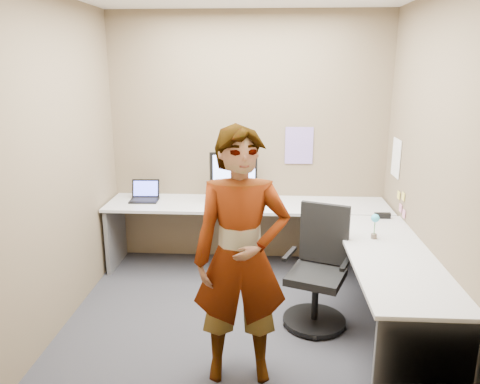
# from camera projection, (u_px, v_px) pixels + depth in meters

# --- Properties ---
(ground) EXTENTS (3.00, 3.00, 0.00)m
(ground) POSITION_uv_depth(u_px,v_px,m) (242.00, 312.00, 4.19)
(ground) COLOR #2A2A30
(ground) RESTS_ON ground
(wall_back) EXTENTS (3.00, 0.00, 3.00)m
(wall_back) POSITION_uv_depth(u_px,v_px,m) (248.00, 140.00, 5.09)
(wall_back) COLOR brown
(wall_back) RESTS_ON ground
(wall_right) EXTENTS (0.00, 2.70, 2.70)m
(wall_right) POSITION_uv_depth(u_px,v_px,m) (428.00, 167.00, 3.75)
(wall_right) COLOR brown
(wall_right) RESTS_ON ground
(wall_left) EXTENTS (0.00, 2.70, 2.70)m
(wall_left) POSITION_uv_depth(u_px,v_px,m) (64.00, 163.00, 3.93)
(wall_left) COLOR brown
(wall_left) RESTS_ON ground
(desk) EXTENTS (2.98, 2.58, 0.73)m
(desk) POSITION_uv_depth(u_px,v_px,m) (290.00, 236.00, 4.39)
(desk) COLOR silver
(desk) RESTS_ON ground
(paper_ream) EXTENTS (0.38, 0.33, 0.06)m
(paper_ream) POSITION_uv_depth(u_px,v_px,m) (234.00, 199.00, 4.97)
(paper_ream) COLOR #B52512
(paper_ream) RESTS_ON desk
(monitor) EXTENTS (0.49, 0.24, 0.48)m
(monitor) POSITION_uv_depth(u_px,v_px,m) (234.00, 170.00, 4.90)
(monitor) COLOR black
(monitor) RESTS_ON paper_ream
(laptop) EXTENTS (0.31, 0.26, 0.21)m
(laptop) POSITION_uv_depth(u_px,v_px,m) (145.00, 195.00, 5.05)
(laptop) COLOR black
(laptop) RESTS_ON desk
(trackball_mouse) EXTENTS (0.12, 0.08, 0.07)m
(trackball_mouse) POSITION_uv_depth(u_px,v_px,m) (224.00, 198.00, 5.03)
(trackball_mouse) COLOR #B7B7BC
(trackball_mouse) RESTS_ON desk
(origami) EXTENTS (0.10, 0.10, 0.06)m
(origami) POSITION_uv_depth(u_px,v_px,m) (268.00, 204.00, 4.83)
(origami) COLOR white
(origami) RESTS_ON desk
(stapler) EXTENTS (0.15, 0.04, 0.05)m
(stapler) POSITION_uv_depth(u_px,v_px,m) (382.00, 216.00, 4.45)
(stapler) COLOR black
(stapler) RESTS_ON desk
(flower) EXTENTS (0.07, 0.07, 0.22)m
(flower) POSITION_uv_depth(u_px,v_px,m) (375.00, 222.00, 3.90)
(flower) COLOR brown
(flower) RESTS_ON desk
(calendar_purple) EXTENTS (0.30, 0.01, 0.40)m
(calendar_purple) POSITION_uv_depth(u_px,v_px,m) (299.00, 146.00, 5.06)
(calendar_purple) COLOR #846BB7
(calendar_purple) RESTS_ON wall_back
(calendar_white) EXTENTS (0.01, 0.28, 0.38)m
(calendar_white) POSITION_uv_depth(u_px,v_px,m) (396.00, 158.00, 4.65)
(calendar_white) COLOR white
(calendar_white) RESTS_ON wall_right
(sticky_note_a) EXTENTS (0.01, 0.07, 0.07)m
(sticky_note_a) POSITION_uv_depth(u_px,v_px,m) (403.00, 196.00, 4.39)
(sticky_note_a) COLOR #F2E059
(sticky_note_a) RESTS_ON wall_right
(sticky_note_b) EXTENTS (0.01, 0.07, 0.07)m
(sticky_note_b) POSITION_uv_depth(u_px,v_px,m) (400.00, 208.00, 4.47)
(sticky_note_b) COLOR pink
(sticky_note_b) RESTS_ON wall_right
(sticky_note_c) EXTENTS (0.01, 0.07, 0.07)m
(sticky_note_c) POSITION_uv_depth(u_px,v_px,m) (404.00, 214.00, 4.36)
(sticky_note_c) COLOR pink
(sticky_note_c) RESTS_ON wall_right
(sticky_note_d) EXTENTS (0.01, 0.07, 0.07)m
(sticky_note_d) POSITION_uv_depth(u_px,v_px,m) (399.00, 195.00, 4.54)
(sticky_note_d) COLOR #F2E059
(sticky_note_d) RESTS_ON wall_right
(office_chair) EXTENTS (0.58, 0.57, 1.00)m
(office_chair) POSITION_uv_depth(u_px,v_px,m) (318.00, 278.00, 3.94)
(office_chair) COLOR black
(office_chair) RESTS_ON ground
(person) EXTENTS (0.69, 0.49, 1.78)m
(person) POSITION_uv_depth(u_px,v_px,m) (241.00, 258.00, 3.13)
(person) COLOR #999399
(person) RESTS_ON ground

